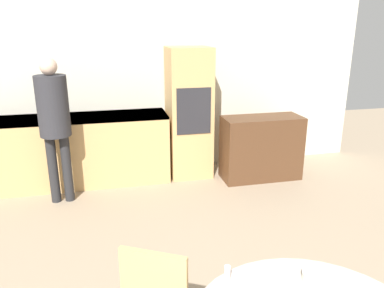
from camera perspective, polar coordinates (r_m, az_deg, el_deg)
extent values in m
cube|color=beige|center=(5.26, -6.68, 9.80)|extent=(6.27, 0.05, 2.60)
cube|color=tan|center=(5.09, -17.72, -1.00)|extent=(2.46, 0.60, 0.90)
cube|color=black|center=(4.98, -18.18, 3.76)|extent=(2.46, 0.60, 0.03)
cube|color=tan|center=(5.09, -0.50, 4.75)|extent=(0.56, 0.58, 1.74)
cube|color=#28282D|center=(4.79, 0.28, 5.01)|extent=(0.45, 0.01, 0.60)
cube|color=#51331E|center=(5.13, 10.50, -0.58)|extent=(1.05, 0.45, 0.86)
cube|color=tan|center=(2.16, -5.85, -21.06)|extent=(0.35, 0.21, 0.45)
cylinder|color=#262628|center=(4.65, -20.41, -3.64)|extent=(0.11, 0.11, 0.81)
cylinder|color=#262628|center=(4.63, -18.51, -3.52)|extent=(0.11, 0.11, 0.81)
cylinder|color=#2D2D33|center=(4.44, -20.44, 5.44)|extent=(0.34, 0.34, 0.68)
sphere|color=beige|center=(4.38, -21.05, 10.96)|extent=(0.19, 0.19, 0.19)
cylinder|color=silver|center=(2.16, 18.97, -18.62)|extent=(0.19, 0.19, 0.05)
cylinder|color=white|center=(2.06, 5.39, -19.17)|extent=(0.03, 0.03, 0.07)
cylinder|color=silver|center=(2.03, 5.43, -18.18)|extent=(0.03, 0.03, 0.01)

